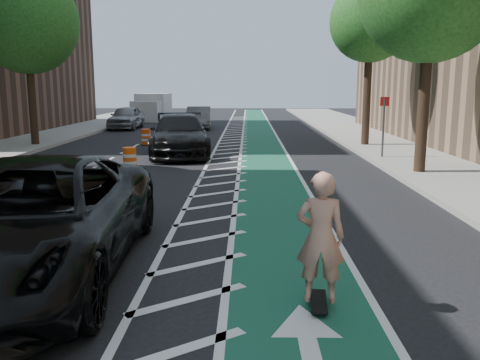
{
  "coord_description": "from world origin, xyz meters",
  "views": [
    {
      "loc": [
        2.31,
        -7.91,
        2.88
      ],
      "look_at": [
        2.16,
        1.71,
        1.1
      ],
      "focal_mm": 38.0,
      "sensor_mm": 36.0,
      "label": 1
    }
  ],
  "objects_px": {
    "skateboarder": "(321,237)",
    "suv_near": "(30,220)",
    "suv_far": "(180,135)",
    "barrel_a": "(75,183)"
  },
  "relations": [
    {
      "from": "skateboarder",
      "to": "suv_near",
      "type": "height_order",
      "value": "skateboarder"
    },
    {
      "from": "skateboarder",
      "to": "suv_far",
      "type": "height_order",
      "value": "skateboarder"
    },
    {
      "from": "suv_far",
      "to": "barrel_a",
      "type": "xyz_separation_m",
      "value": [
        -1.63,
        -8.39,
        -0.47
      ]
    },
    {
      "from": "skateboarder",
      "to": "suv_far",
      "type": "distance_m",
      "value": 15.51
    },
    {
      "from": "suv_near",
      "to": "barrel_a",
      "type": "distance_m",
      "value": 5.74
    },
    {
      "from": "skateboarder",
      "to": "barrel_a",
      "type": "relative_size",
      "value": 2.12
    },
    {
      "from": "suv_far",
      "to": "suv_near",
      "type": "bearing_deg",
      "value": -99.11
    },
    {
      "from": "suv_far",
      "to": "barrel_a",
      "type": "relative_size",
      "value": 7.24
    },
    {
      "from": "suv_near",
      "to": "suv_far",
      "type": "relative_size",
      "value": 1.09
    },
    {
      "from": "skateboarder",
      "to": "barrel_a",
      "type": "xyz_separation_m",
      "value": [
        -5.45,
        6.64,
        -0.58
      ]
    }
  ]
}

